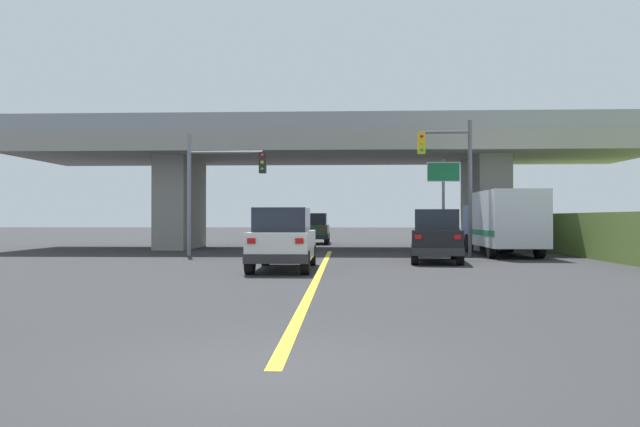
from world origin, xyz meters
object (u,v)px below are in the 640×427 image
at_px(suv_lead, 283,239).
at_px(highway_sign, 443,183).
at_px(suv_crossing, 436,236).
at_px(traffic_signal_farside, 216,179).
at_px(box_truck, 503,222).
at_px(traffic_signal_nearside, 454,170).
at_px(sedan_oncoming, 315,228).

height_order(suv_lead, highway_sign, highway_sign).
bearing_deg(suv_crossing, traffic_signal_farside, 165.13).
bearing_deg(suv_lead, traffic_signal_farside, 117.11).
relative_size(box_truck, highway_sign, 1.50).
bearing_deg(traffic_signal_nearside, sedan_oncoming, 117.13).
relative_size(suv_crossing, highway_sign, 1.01).
distance_m(traffic_signal_nearside, highway_sign, 3.31).
xyz_separation_m(suv_crossing, traffic_signal_nearside, (1.30, 3.45, 2.83)).
bearing_deg(traffic_signal_nearside, highway_sign, 88.67).
bearing_deg(box_truck, suv_crossing, -130.70).
bearing_deg(traffic_signal_farside, traffic_signal_nearside, -1.11).
bearing_deg(highway_sign, suv_lead, -123.11).
distance_m(sedan_oncoming, highway_sign, 12.46).
bearing_deg(suv_crossing, box_truck, 55.77).
relative_size(box_truck, traffic_signal_farside, 1.26).
relative_size(suv_crossing, sedan_oncoming, 1.04).
bearing_deg(traffic_signal_nearside, box_truck, 18.91).
relative_size(suv_lead, traffic_signal_nearside, 0.78).
distance_m(box_truck, traffic_signal_nearside, 3.40).
distance_m(suv_lead, box_truck, 12.27).
bearing_deg(highway_sign, traffic_signal_farside, -164.03).
height_order(box_truck, traffic_signal_nearside, traffic_signal_nearside).
height_order(box_truck, traffic_signal_farside, traffic_signal_farside).
distance_m(traffic_signal_nearside, traffic_signal_farside, 10.68).
bearing_deg(traffic_signal_farside, box_truck, 2.66).
height_order(sedan_oncoming, traffic_signal_nearside, traffic_signal_nearside).
bearing_deg(highway_sign, traffic_signal_nearside, -91.33).
bearing_deg(traffic_signal_nearside, traffic_signal_farside, 178.89).
xyz_separation_m(suv_lead, highway_sign, (6.90, 10.58, 2.41)).
distance_m(box_truck, sedan_oncoming, 15.57).
distance_m(suv_lead, highway_sign, 12.86).
bearing_deg(sedan_oncoming, suv_lead, -89.95).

